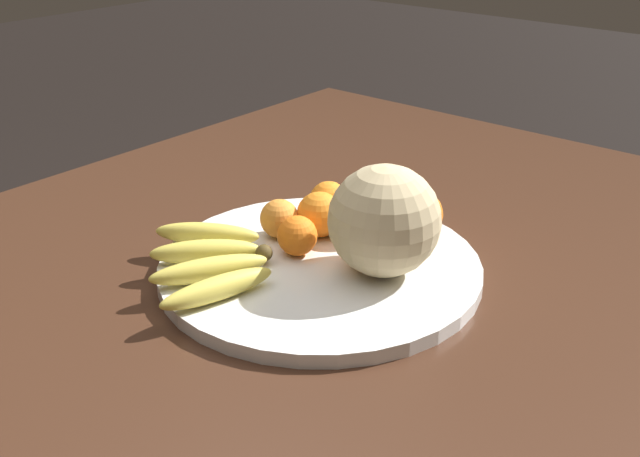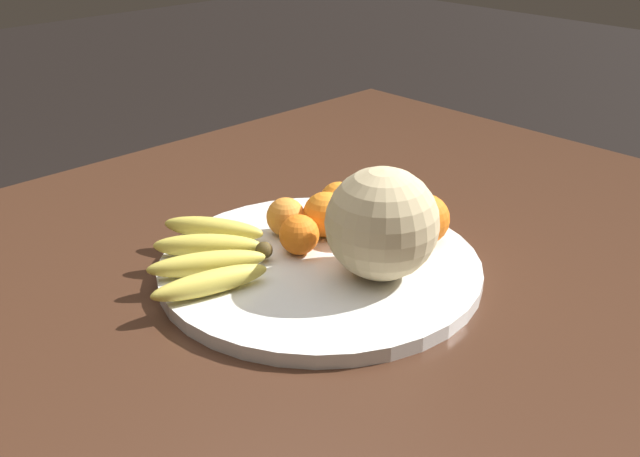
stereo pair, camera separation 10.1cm
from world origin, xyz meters
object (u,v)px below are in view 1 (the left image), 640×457
object	(u,v)px
melon	(384,221)
banana_bunch	(210,259)
fruit_bowl	(320,266)
orange_mid_center	(358,218)
orange_front_left	(329,200)
kitchen_table	(262,327)
orange_back_left	(382,201)
orange_front_right	(279,219)
orange_side_extra	(318,214)
orange_back_right	(418,214)
orange_top_small	(297,236)

from	to	relation	value
melon	banana_bunch	xyz separation A→B (m)	(-0.15, 0.18, -0.06)
fruit_bowl	orange_mid_center	bearing A→B (deg)	3.29
orange_front_left	banana_bunch	bearing A→B (deg)	176.19
kitchen_table	orange_mid_center	bearing A→B (deg)	-16.68
orange_back_left	melon	bearing A→B (deg)	-143.67
orange_front_left	orange_front_right	distance (m)	0.10
orange_back_left	orange_side_extra	xyz separation A→B (m)	(-0.09, 0.05, -0.00)
melon	kitchen_table	bearing A→B (deg)	125.80
fruit_bowl	orange_back_right	xyz separation A→B (m)	(0.15, -0.06, 0.05)
kitchen_table	fruit_bowl	distance (m)	0.12
orange_front_left	orange_mid_center	distance (m)	0.08
melon	orange_side_extra	bearing A→B (deg)	77.90
fruit_bowl	orange_back_right	distance (m)	0.17
melon	banana_bunch	world-z (taller)	melon
banana_bunch	orange_side_extra	size ratio (longest dim) A/B	3.48
melon	orange_top_small	xyz separation A→B (m)	(-0.04, 0.12, -0.05)
fruit_bowl	orange_back_left	xyz separation A→B (m)	(0.15, 0.01, 0.05)
kitchen_table	orange_back_right	bearing A→B (deg)	-28.03
orange_front_right	orange_mid_center	distance (m)	0.12
banana_bunch	orange_side_extra	xyz separation A→B (m)	(0.18, -0.04, 0.02)
orange_side_extra	orange_mid_center	bearing A→B (deg)	-58.05
fruit_bowl	orange_top_small	world-z (taller)	orange_top_small
orange_front_right	orange_back_right	size ratio (longest dim) A/B	0.79
kitchen_table	orange_front_left	world-z (taller)	orange_front_left
orange_front_left	orange_front_right	world-z (taller)	orange_front_left
orange_front_right	orange_side_extra	world-z (taller)	orange_side_extra
orange_mid_center	melon	bearing A→B (deg)	-125.02
fruit_bowl	orange_front_right	world-z (taller)	orange_front_right
orange_front_left	orange_back_right	xyz separation A→B (m)	(0.03, -0.14, 0.01)
orange_back_left	orange_front_left	bearing A→B (deg)	116.54
orange_back_left	orange_back_right	size ratio (longest dim) A/B	1.01
banana_bunch	orange_mid_center	world-z (taller)	orange_mid_center
banana_bunch	orange_front_left	distance (m)	0.23
orange_front_right	orange_top_small	world-z (taller)	same
fruit_bowl	orange_side_extra	xyz separation A→B (m)	(0.06, 0.06, 0.04)
orange_mid_center	orange_back_left	bearing A→B (deg)	1.37
orange_front_right	orange_back_left	size ratio (longest dim) A/B	0.78
orange_front_left	orange_back_left	distance (m)	0.08
kitchen_table	orange_front_left	distance (m)	0.22
melon	orange_front_left	bearing A→B (deg)	62.58
melon	banana_bunch	size ratio (longest dim) A/B	0.64
melon	orange_mid_center	distance (m)	0.12
orange_front_left	orange_top_small	bearing A→B (deg)	-160.80
orange_back_left	orange_top_small	bearing A→B (deg)	168.61
kitchen_table	orange_front_right	distance (m)	0.16
orange_front_left	orange_side_extra	distance (m)	0.06
orange_back_left	orange_side_extra	distance (m)	0.10
orange_mid_center	orange_side_extra	size ratio (longest dim) A/B	0.90
orange_back_left	orange_top_small	size ratio (longest dim) A/B	1.31
fruit_bowl	orange_back_right	bearing A→B (deg)	-22.24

